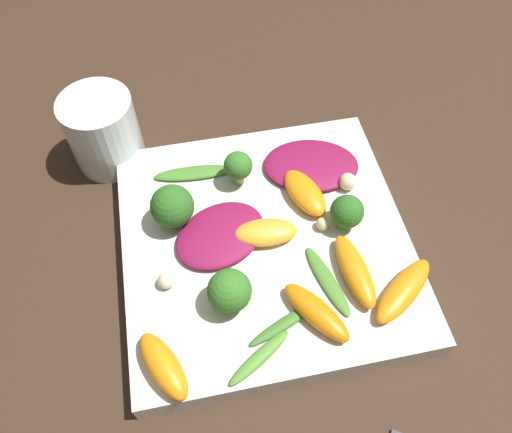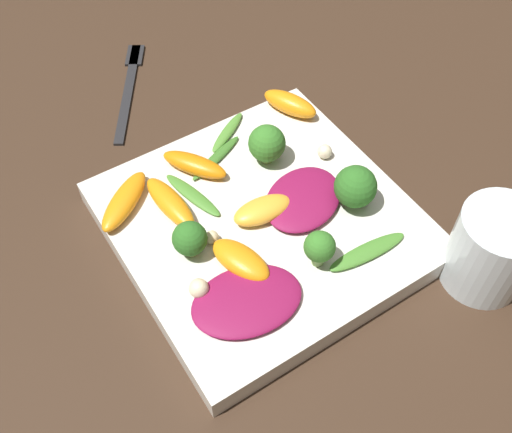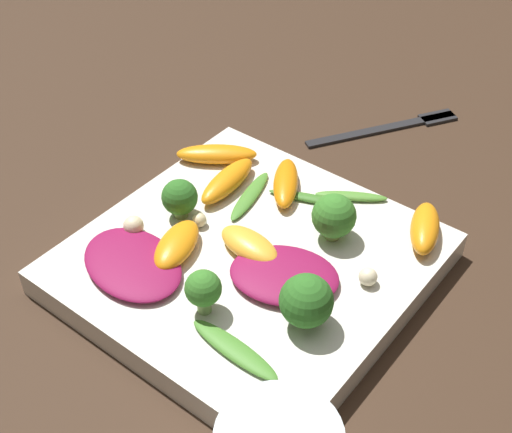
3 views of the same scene
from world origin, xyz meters
The scene contains 22 objects.
ground_plane centered at (0.00, 0.00, 0.00)m, with size 2.40×2.40×0.00m, color #382619.
plate centered at (0.00, 0.00, 0.01)m, with size 0.27×0.27×0.03m.
drinking_glass centered at (0.14, -0.15, 0.04)m, with size 0.08×0.08×0.08m.
radicchio_leaf_0 centered at (-0.06, -0.07, 0.03)m, with size 0.11×0.09×0.01m.
radicchio_leaf_1 centered at (0.04, -0.01, 0.03)m, with size 0.11×0.10×0.01m.
orange_segment_0 centered at (-0.07, 0.06, 0.03)m, with size 0.03×0.08×0.02m.
orange_segment_1 centered at (0.00, 0.00, 0.03)m, with size 0.06×0.04×0.02m.
orange_segment_2 centered at (0.11, 0.11, 0.04)m, with size 0.05×0.07×0.02m.
orange_segment_3 centered at (-0.05, -0.04, 0.03)m, with size 0.05×0.07×0.02m.
orange_segment_4 centered at (-0.11, 0.08, 0.03)m, with size 0.08×0.07×0.02m.
orange_segment_5 centered at (-0.03, 0.09, 0.03)m, with size 0.06×0.07×0.02m.
broccoli_floret_0 centered at (0.04, 0.06, 0.05)m, with size 0.04×0.04×0.04m.
broccoli_floret_1 centered at (0.08, -0.04, 0.05)m, with size 0.04×0.04×0.05m.
broccoli_floret_2 centered at (-0.08, 0.00, 0.05)m, with size 0.03×0.03×0.04m.
broccoli_floret_3 centered at (0.01, -0.07, 0.05)m, with size 0.03×0.03×0.04m.
arugula_sprig_0 centered at (0.00, 0.09, 0.03)m, with size 0.08×0.04×0.01m.
arugula_sprig_1 centered at (0.06, -0.09, 0.03)m, with size 0.08×0.02×0.01m.
arugula_sprig_2 centered at (-0.05, 0.06, 0.03)m, with size 0.03×0.08×0.01m.
arugula_sprig_3 centered at (0.03, 0.11, 0.03)m, with size 0.06×0.05×0.01m.
macadamia_nut_0 centered at (-0.06, 0.00, 0.03)m, with size 0.01×0.01×0.01m.
macadamia_nut_1 centered at (-0.09, -0.04, 0.03)m, with size 0.02×0.02×0.02m.
macadamia_nut_2 centered at (0.10, 0.03, 0.03)m, with size 0.02×0.02×0.02m.
Camera 1 is at (0.06, 0.24, 0.43)m, focal length 35.00 mm.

